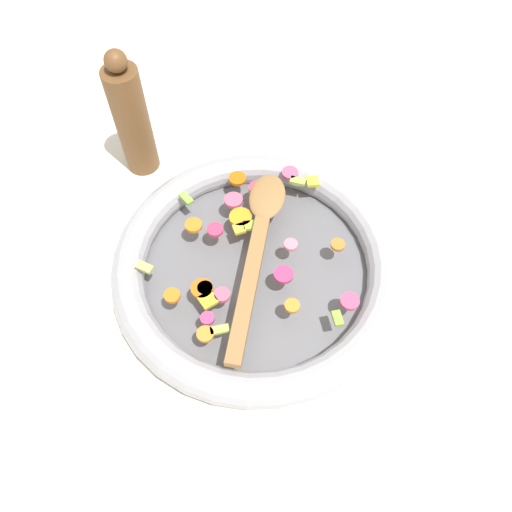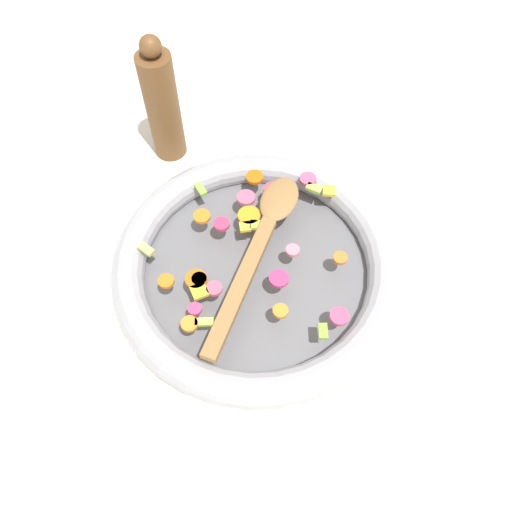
% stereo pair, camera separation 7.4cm
% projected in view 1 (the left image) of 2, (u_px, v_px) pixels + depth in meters
% --- Properties ---
extents(ground_plane, '(4.00, 4.00, 0.00)m').
position_uv_depth(ground_plane, '(256.00, 273.00, 0.78)').
color(ground_plane, silver).
extents(skillet, '(0.44, 0.44, 0.05)m').
position_uv_depth(skillet, '(256.00, 266.00, 0.76)').
color(skillet, slate).
rests_on(skillet, ground_plane).
extents(chopped_vegetables, '(0.31, 0.32, 0.01)m').
position_uv_depth(chopped_vegetables, '(246.00, 244.00, 0.74)').
color(chopped_vegetables, orange).
rests_on(chopped_vegetables, skillet).
extents(wooden_spoon, '(0.30, 0.19, 0.01)m').
position_uv_depth(wooden_spoon, '(258.00, 239.00, 0.74)').
color(wooden_spoon, olive).
rests_on(wooden_spoon, chopped_vegetables).
extents(pepper_mill, '(0.06, 0.06, 0.23)m').
position_uv_depth(pepper_mill, '(132.00, 119.00, 0.81)').
color(pepper_mill, brown).
rests_on(pepper_mill, ground_plane).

